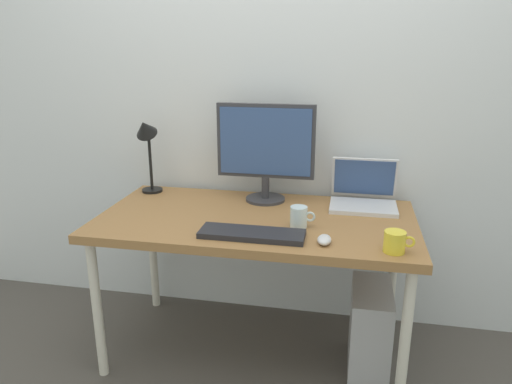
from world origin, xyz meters
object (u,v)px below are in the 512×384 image
(mouse, at_px, (324,240))
(computer_tower, at_px, (370,330))
(monitor, at_px, (266,148))
(keyboard, at_px, (252,234))
(glass_cup, at_px, (299,217))
(desk_lamp, at_px, (146,139))
(desk, at_px, (256,228))
(laptop, at_px, (364,194))
(coffee_mug, at_px, (395,242))

(mouse, xyz_separation_m, computer_tower, (0.22, 0.22, -0.53))
(monitor, xyz_separation_m, keyboard, (0.03, -0.48, -0.26))
(monitor, relative_size, glass_cup, 4.47)
(mouse, bearing_deg, desk_lamp, 152.50)
(mouse, relative_size, glass_cup, 0.82)
(desk, bearing_deg, computer_tower, -3.72)
(desk_lamp, xyz_separation_m, glass_cup, (0.84, -0.34, -0.25))
(desk_lamp, relative_size, glass_cup, 3.81)
(laptop, relative_size, computer_tower, 0.76)
(keyboard, height_order, glass_cup, glass_cup)
(keyboard, height_order, coffee_mug, coffee_mug)
(laptop, bearing_deg, desk, -151.85)
(monitor, relative_size, computer_tower, 1.17)
(computer_tower, bearing_deg, glass_cup, -170.85)
(monitor, height_order, keyboard, monitor)
(desk, height_order, computer_tower, desk)
(glass_cup, bearing_deg, laptop, 51.54)
(desk, relative_size, keyboard, 3.32)
(monitor, bearing_deg, desk_lamp, 179.96)
(monitor, relative_size, desk_lamp, 1.18)
(monitor, bearing_deg, coffee_mug, -41.40)
(desk_lamp, xyz_separation_m, computer_tower, (1.18, -0.28, -0.81))
(desk, xyz_separation_m, glass_cup, (0.21, -0.09, 0.11))
(laptop, bearing_deg, monitor, -178.02)
(desk_lamp, xyz_separation_m, mouse, (0.96, -0.50, -0.28))
(keyboard, xyz_separation_m, glass_cup, (0.18, 0.15, 0.03))
(glass_cup, distance_m, computer_tower, 0.66)
(laptop, distance_m, computer_tower, 0.65)
(desk, bearing_deg, laptop, 28.15)
(monitor, height_order, desk_lamp, monitor)
(laptop, height_order, glass_cup, laptop)
(mouse, bearing_deg, coffee_mug, -5.80)
(computer_tower, bearing_deg, coffee_mug, -78.45)
(monitor, height_order, coffee_mug, monitor)
(keyboard, relative_size, coffee_mug, 3.71)
(glass_cup, height_order, computer_tower, glass_cup)
(laptop, xyz_separation_m, keyboard, (-0.46, -0.50, -0.05))
(desk, distance_m, coffee_mug, 0.67)
(keyboard, bearing_deg, mouse, -3.12)
(keyboard, distance_m, coffee_mug, 0.57)
(desk_lamp, xyz_separation_m, coffee_mug, (1.23, -0.53, -0.25))
(desk, distance_m, desk_lamp, 0.76)
(laptop, xyz_separation_m, mouse, (-0.16, -0.52, -0.04))
(glass_cup, bearing_deg, coffee_mug, -26.04)
(monitor, bearing_deg, mouse, -56.75)
(computer_tower, bearing_deg, monitor, 152.81)
(monitor, relative_size, mouse, 5.46)
(glass_cup, bearing_deg, desk, 156.64)
(desk, bearing_deg, keyboard, -82.80)
(keyboard, distance_m, mouse, 0.30)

